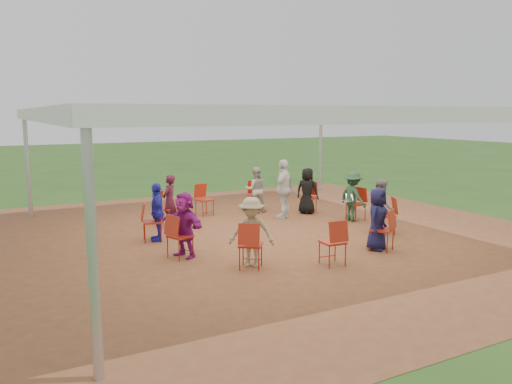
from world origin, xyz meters
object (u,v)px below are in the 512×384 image
chair_5 (152,222)px  person_seated_5 (184,224)px  chair_1 (308,198)px  chair_7 (251,245)px  chair_9 (382,230)px  person_seated_1 (307,191)px  chair_2 (255,196)px  person_seated_2 (256,189)px  chair_4 (166,209)px  person_seated_7 (377,219)px  chair_3 (204,200)px  chair_8 (333,242)px  chair_10 (386,216)px  person_seated_3 (169,200)px  person_seated_4 (157,212)px  standing_person (284,189)px  chair_0 (356,204)px  person_seated_6 (252,232)px  person_seated_0 (353,196)px  laptop (348,199)px  person_seated_8 (381,206)px  cable_coil (247,232)px  chair_6 (180,236)px

chair_5 → person_seated_5: size_ratio=0.67×
chair_1 → chair_7: same height
chair_9 → person_seated_1: bearing=50.2°
chair_2 → person_seated_5: person_seated_5 is taller
chair_1 → person_seated_2: (-1.31, 0.84, 0.23)m
chair_4 → person_seated_7: (3.27, -4.36, 0.23)m
chair_3 → person_seated_5: bearing=50.2°
chair_8 → person_seated_2: person_seated_2 is taller
chair_10 → person_seated_3: person_seated_3 is taller
chair_5 → person_seated_3: person_seated_3 is taller
chair_10 → person_seated_2: (-1.52, 3.87, 0.23)m
person_seated_4 → standing_person: (3.85, 0.78, 0.15)m
person_seated_2 → person_seated_5: size_ratio=1.00×
chair_0 → chair_1: size_ratio=1.00×
person_seated_7 → standing_person: size_ratio=0.82×
person_seated_2 → person_seated_6: same height
person_seated_1 → person_seated_2: 1.52m
person_seated_0 → person_seated_6: bearing=114.5°
chair_1 → person_seated_4: 5.01m
chair_10 → chair_8: bearing=147.3°
chair_4 → person_seated_6: (0.37, -4.14, 0.23)m
chair_4 → person_seated_2: size_ratio=0.67×
laptop → person_seated_2: bearing=29.9°
chair_3 → person_seated_8: size_ratio=0.67×
person_seated_2 → standing_person: 1.20m
person_seated_7 → chair_4: bearing=98.4°
chair_5 → chair_3: bearing=147.3°
chair_10 → chair_3: bearing=65.5°
chair_9 → chair_0: bearing=32.7°
chair_1 → person_seated_2: person_seated_2 is taller
person_seated_6 → standing_person: standing_person is taller
person_seated_4 → cable_coil: person_seated_4 is taller
person_seated_5 → person_seated_8: same height
standing_person → cable_coil: bearing=-4.0°
person_seated_6 → person_seated_7: same height
chair_1 → person_seated_5: bearing=82.0°
chair_6 → chair_10: size_ratio=1.00×
person_seated_2 → standing_person: (0.27, -1.16, 0.15)m
chair_1 → laptop: chair_1 is taller
chair_8 → chair_4: bearing=114.5°
person_seated_3 → chair_8: bearing=64.9°
chair_1 → chair_9: 4.25m
chair_5 → chair_8: (2.54, -3.41, 0.00)m
chair_9 → person_seated_6: (-2.96, 0.32, 0.23)m
person_seated_2 → chair_6: bearing=64.9°
chair_3 → chair_10: bearing=114.5°
chair_9 → person_seated_6: size_ratio=0.67×
chair_6 → cable_coil: chair_6 is taller
chair_0 → chair_3: bearing=49.1°
person_seated_7 → cable_coil: 3.27m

